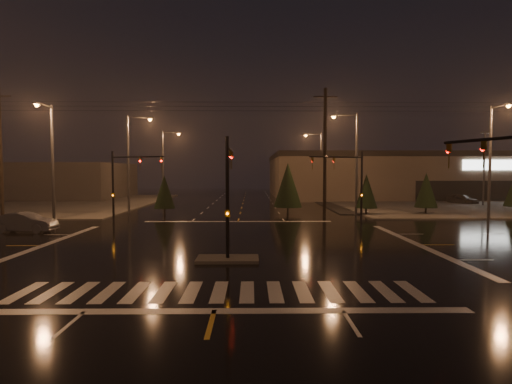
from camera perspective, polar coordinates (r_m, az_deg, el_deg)
ground at (r=23.58m, az=-3.49°, el=-7.60°), size 140.00×140.00×0.00m
sidewalk_ne at (r=60.62m, az=27.77°, el=-1.39°), size 36.00×36.00×0.12m
sidewalk_nw at (r=61.76m, az=-30.96°, el=-1.40°), size 36.00×36.00×0.12m
median_island at (r=19.65m, az=-4.07°, el=-9.53°), size 3.00×1.60×0.15m
crosswalk at (r=14.84m, az=-5.26°, el=-13.98°), size 15.00×2.60×0.01m
stop_bar_near at (r=12.95m, az=-6.00°, el=-16.56°), size 16.00×0.50×0.01m
stop_bar_far at (r=34.44m, az=-2.58°, el=-4.23°), size 16.00×0.50×0.01m
parking_lot at (r=61.48m, az=32.76°, el=-1.49°), size 50.00×24.00×0.08m
retail_building at (r=76.97m, az=25.45°, el=2.34°), size 60.20×28.30×7.20m
commercial_block at (r=74.53m, az=-29.69°, el=1.42°), size 30.00×18.00×5.60m
signal_mast_median at (r=20.12m, az=-3.95°, el=1.33°), size 0.25×4.59×6.00m
signal_mast_ne at (r=34.32m, az=13.42°, el=2.01°), size 4.84×1.86×6.00m
signal_mast_nw at (r=34.95m, az=-18.41°, el=1.95°), size 4.84×1.86×6.00m
streetlight_1 at (r=42.98m, az=-17.40°, el=4.82°), size 2.77×0.32×10.00m
streetlight_2 at (r=58.48m, az=-12.87°, el=4.36°), size 2.77×0.32×10.00m
streetlight_3 at (r=40.44m, az=13.76°, el=4.99°), size 2.77×0.32×10.00m
streetlight_4 at (r=60.01m, az=8.99°, el=4.36°), size 2.77×0.32×10.00m
streetlight_5 at (r=38.41m, az=-27.29°, el=4.85°), size 0.32×2.77×10.00m
streetlight_6 at (r=40.19m, az=30.70°, el=4.67°), size 0.32×2.77×10.00m
utility_pole_0 at (r=43.81m, az=-32.69°, el=4.87°), size 2.20×0.32×12.00m
utility_pole_1 at (r=37.81m, az=9.82°, el=5.68°), size 2.20×0.32×12.00m
conifer_0 at (r=40.86m, az=15.49°, el=0.13°), size 2.14×2.14×4.05m
conifer_1 at (r=43.51m, az=23.13°, el=0.26°), size 2.23×2.23×4.19m
conifer_3 at (r=40.04m, az=-12.95°, el=0.04°), size 2.08×2.08×3.95m
conifer_4 at (r=40.57m, az=4.57°, el=1.03°), size 2.88×2.88×5.20m
car_parked at (r=59.18m, az=27.42°, el=-0.88°), size 3.31×4.31×1.37m
car_crossing at (r=32.79m, az=-30.10°, el=-3.77°), size 4.33×1.64×1.41m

